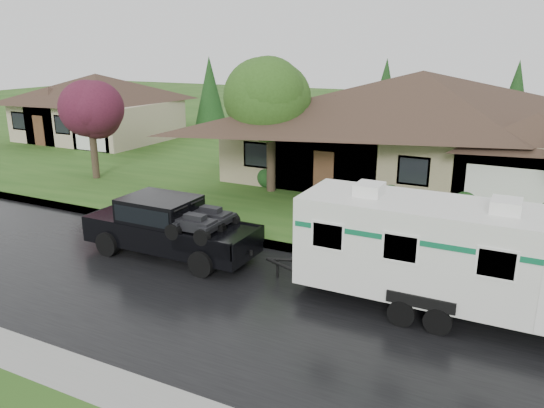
# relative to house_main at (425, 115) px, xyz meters

# --- Properties ---
(ground) EXTENTS (140.00, 140.00, 0.00)m
(ground) POSITION_rel_house_main_xyz_m (-2.29, -13.84, -3.59)
(ground) COLOR #264D18
(ground) RESTS_ON ground
(road) EXTENTS (140.00, 8.00, 0.01)m
(road) POSITION_rel_house_main_xyz_m (-2.29, -15.84, -3.59)
(road) COLOR black
(road) RESTS_ON ground
(curb) EXTENTS (140.00, 0.50, 0.15)m
(curb) POSITION_rel_house_main_xyz_m (-2.29, -11.59, -3.52)
(curb) COLOR gray
(curb) RESTS_ON ground
(lawn) EXTENTS (140.00, 26.00, 0.15)m
(lawn) POSITION_rel_house_main_xyz_m (-2.29, 1.16, -3.52)
(lawn) COLOR #264D18
(lawn) RESTS_ON ground
(house_main) EXTENTS (19.44, 10.80, 6.90)m
(house_main) POSITION_rel_house_main_xyz_m (0.00, 0.00, 0.00)
(house_main) COLOR gray
(house_main) RESTS_ON lawn
(house_far) EXTENTS (10.80, 8.64, 5.80)m
(house_far) POSITION_rel_house_main_xyz_m (-24.07, 2.02, -0.62)
(house_far) COLOR tan
(house_far) RESTS_ON lawn
(tree_left_green) EXTENTS (3.85, 3.85, 6.38)m
(tree_left_green) POSITION_rel_house_main_xyz_m (-6.08, -5.26, 0.98)
(tree_left_green) COLOR #382B1E
(tree_left_green) RESTS_ON lawn
(tree_red) EXTENTS (3.00, 3.00, 4.96)m
(tree_red) POSITION_rel_house_main_xyz_m (-15.61, -7.16, -0.00)
(tree_red) COLOR #382B1E
(tree_red) RESTS_ON lawn
(shrub_row) EXTENTS (13.60, 1.00, 1.00)m
(shrub_row) POSITION_rel_house_main_xyz_m (-0.29, -4.54, -2.94)
(shrub_row) COLOR #143814
(shrub_row) RESTS_ON lawn
(pickup_truck) EXTENTS (6.09, 2.32, 2.03)m
(pickup_truck) POSITION_rel_house_main_xyz_m (-5.68, -13.86, -2.50)
(pickup_truck) COLOR black
(pickup_truck) RESTS_ON ground
(travel_trailer) EXTENTS (7.52, 2.64, 3.37)m
(travel_trailer) POSITION_rel_house_main_xyz_m (3.13, -13.86, -1.80)
(travel_trailer) COLOR silver
(travel_trailer) RESTS_ON ground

